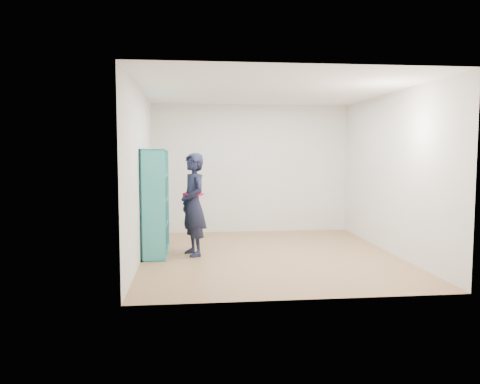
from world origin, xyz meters
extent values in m
plane|color=#987345|center=(0.00, 0.00, 0.00)|extent=(4.50, 4.50, 0.00)
plane|color=white|center=(0.00, 0.00, 2.60)|extent=(4.50, 4.50, 0.00)
cube|color=silver|center=(-2.00, 0.00, 1.30)|extent=(0.02, 4.50, 2.60)
cube|color=silver|center=(2.00, 0.00, 1.30)|extent=(0.02, 4.50, 2.60)
cube|color=silver|center=(0.00, 2.25, 1.30)|extent=(4.00, 0.02, 2.60)
cube|color=silver|center=(0.00, -2.25, 1.30)|extent=(4.00, 0.02, 2.60)
cube|color=teal|center=(-1.80, -0.24, 0.85)|extent=(0.37, 0.03, 1.69)
cube|color=teal|center=(-1.80, 1.00, 0.85)|extent=(0.37, 0.03, 1.69)
cube|color=teal|center=(-1.80, 0.38, 0.01)|extent=(0.37, 1.27, 0.03)
cube|color=teal|center=(-1.80, 0.38, 1.68)|extent=(0.37, 1.27, 0.03)
cube|color=teal|center=(-1.98, 0.38, 0.85)|extent=(0.03, 1.27, 1.69)
cube|color=teal|center=(-1.80, 0.18, 0.85)|extent=(0.34, 0.03, 1.64)
cube|color=teal|center=(-1.80, 0.58, 0.85)|extent=(0.34, 0.03, 1.64)
cube|color=teal|center=(-1.80, 0.38, 0.44)|extent=(0.34, 1.22, 0.03)
cube|color=teal|center=(-1.80, 0.38, 0.85)|extent=(0.34, 1.22, 0.03)
cube|color=teal|center=(-1.80, 0.38, 1.26)|extent=(0.34, 1.22, 0.03)
cube|color=beige|center=(-1.78, -0.03, 0.08)|extent=(0.23, 0.15, 0.09)
cube|color=black|center=(-1.77, -0.09, 0.56)|extent=(0.19, 0.17, 0.23)
cube|color=maroon|center=(-1.77, -0.09, 1.00)|extent=(0.19, 0.17, 0.29)
cube|color=silver|center=(-1.78, -0.03, 1.30)|extent=(0.23, 0.15, 0.06)
cube|color=navy|center=(-1.77, 0.32, 0.15)|extent=(0.19, 0.17, 0.22)
cube|color=brown|center=(-1.77, 0.32, 0.60)|extent=(0.19, 0.17, 0.31)
cube|color=#BFB28C|center=(-1.78, 0.37, 0.89)|extent=(0.23, 0.15, 0.06)
cube|color=#26594C|center=(-1.77, 0.32, 1.40)|extent=(0.19, 0.17, 0.27)
cube|color=beige|center=(-1.77, 0.72, 0.16)|extent=(0.19, 0.17, 0.24)
cube|color=black|center=(-1.78, 0.78, 0.49)|extent=(0.23, 0.15, 0.09)
cube|color=maroon|center=(-1.77, 0.72, 0.98)|extent=(0.19, 0.17, 0.23)
cube|color=silver|center=(-1.77, 0.72, 1.43)|extent=(0.19, 0.17, 0.31)
imported|color=black|center=(-1.20, 0.15, 0.82)|extent=(0.58, 0.69, 1.63)
torus|color=#9E0C3B|center=(-1.20, 0.15, 0.98)|extent=(0.43, 0.43, 0.04)
cube|color=silver|center=(-1.35, 0.17, 0.92)|extent=(0.05, 0.09, 0.14)
cube|color=black|center=(-1.35, 0.17, 0.92)|extent=(0.05, 0.08, 0.13)
camera|label=1|loc=(-1.26, -7.26, 1.66)|focal=35.00mm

